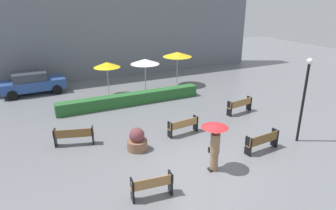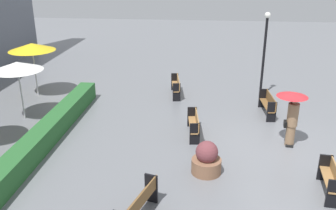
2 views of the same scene
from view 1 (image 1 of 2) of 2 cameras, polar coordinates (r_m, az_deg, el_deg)
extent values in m
plane|color=slate|center=(12.91, 7.31, -11.37)|extent=(60.00, 60.00, 0.00)
cube|color=brown|center=(14.42, 17.18, -6.66)|extent=(1.80, 0.42, 0.04)
cube|color=brown|center=(14.22, 17.74, -6.05)|extent=(1.78, 0.18, 0.43)
cube|color=black|center=(13.85, 14.87, -7.52)|extent=(0.09, 0.38, 0.87)
cube|color=black|center=(14.98, 19.43, -5.83)|extent=(0.09, 0.38, 0.87)
cube|color=#9E7242|center=(10.91, -3.12, -14.84)|extent=(1.53, 0.43, 0.04)
cube|color=#9E7242|center=(10.67, -2.89, -14.42)|extent=(1.50, 0.19, 0.36)
cube|color=black|center=(10.79, -6.75, -15.72)|extent=(0.10, 0.38, 0.85)
cube|color=black|center=(11.10, 0.45, -14.39)|extent=(0.10, 0.38, 0.85)
cube|color=#9E7242|center=(18.45, 13.27, -0.09)|extent=(1.79, 0.52, 0.04)
cube|color=#9E7242|center=(18.28, 13.66, 0.41)|extent=(1.76, 0.30, 0.39)
cube|color=black|center=(17.88, 11.49, -0.72)|extent=(0.11, 0.37, 0.89)
cube|color=black|center=(19.03, 15.01, 0.29)|extent=(0.11, 0.37, 0.89)
cube|color=#9E7242|center=(15.35, 2.81, -3.97)|extent=(1.71, 0.45, 0.04)
cube|color=#9E7242|center=(15.15, 3.15, -3.47)|extent=(1.69, 0.22, 0.37)
cube|color=black|center=(14.95, 0.36, -4.73)|extent=(0.10, 0.37, 0.82)
cube|color=black|center=(15.77, 5.21, -3.43)|extent=(0.10, 0.37, 0.82)
cube|color=brown|center=(14.94, -17.25, -5.58)|extent=(1.83, 0.77, 0.04)
cube|color=brown|center=(14.71, -17.41, -5.10)|extent=(1.77, 0.55, 0.38)
cube|color=black|center=(15.08, -20.47, -5.82)|extent=(0.16, 0.37, 0.85)
cube|color=black|center=(14.83, -13.97, -5.54)|extent=(0.16, 0.37, 0.85)
cylinder|color=#8C6B4C|center=(12.51, 8.67, -10.49)|extent=(0.32, 0.32, 0.77)
cube|color=black|center=(12.67, 8.34, -11.88)|extent=(0.35, 0.29, 0.08)
cylinder|color=#8C6B4C|center=(12.12, 8.87, -7.23)|extent=(0.38, 0.38, 0.84)
sphere|color=tan|center=(11.89, 9.00, -5.00)|extent=(0.21, 0.21, 0.21)
cube|color=black|center=(12.46, 8.22, -8.31)|extent=(0.29, 0.13, 0.22)
cylinder|color=black|center=(12.07, 8.72, -5.77)|extent=(0.02, 0.02, 0.90)
cone|color=maroon|center=(11.88, 8.84, -3.82)|extent=(1.07, 1.07, 0.16)
cylinder|color=brown|center=(14.01, -5.82, -7.48)|extent=(0.93, 0.93, 0.47)
sphere|color=brown|center=(13.79, -5.89, -5.68)|extent=(0.70, 0.70, 0.70)
cylinder|color=black|center=(15.39, 24.03, 0.16)|extent=(0.12, 0.12, 3.80)
sphere|color=white|center=(14.88, 25.14, 7.47)|extent=(0.28, 0.28, 0.28)
cylinder|color=silver|center=(21.29, -11.23, 4.57)|extent=(0.06, 0.06, 2.19)
cone|color=yellow|center=(21.02, -11.44, 7.44)|extent=(1.80, 1.80, 0.35)
cylinder|color=silver|center=(21.53, -4.27, 5.21)|extent=(0.06, 0.06, 2.28)
cone|color=white|center=(21.26, -4.36, 8.18)|extent=(2.01, 2.01, 0.35)
cylinder|color=silver|center=(23.32, 1.73, 6.61)|extent=(0.06, 0.06, 2.41)
cone|color=yellow|center=(23.06, 1.76, 9.52)|extent=(2.18, 2.18, 0.35)
cube|color=#28602D|center=(19.52, -6.96, 1.12)|extent=(9.28, 0.70, 0.74)
cube|color=slate|center=(25.93, -12.30, 15.64)|extent=(28.00, 1.20, 9.62)
cube|color=#28478C|center=(23.45, -23.98, 3.56)|extent=(4.25, 1.87, 0.70)
cube|color=#333842|center=(23.29, -24.69, 4.95)|extent=(2.24, 1.67, 0.55)
cylinder|color=black|center=(24.48, -20.72, 3.81)|extent=(0.65, 0.24, 0.64)
cylinder|color=black|center=(22.81, -20.13, 2.72)|extent=(0.65, 0.24, 0.64)
cylinder|color=black|center=(24.37, -27.35, 2.75)|extent=(0.65, 0.24, 0.64)
cylinder|color=black|center=(22.69, -27.24, 1.59)|extent=(0.65, 0.24, 0.64)
camera|label=2|loc=(13.30, -54.02, 9.85)|focal=39.63mm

